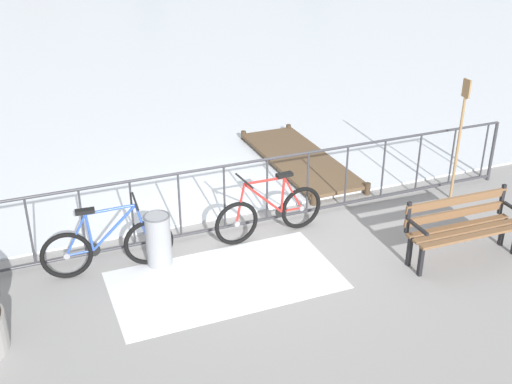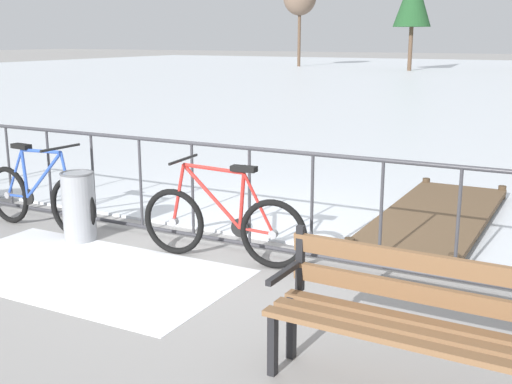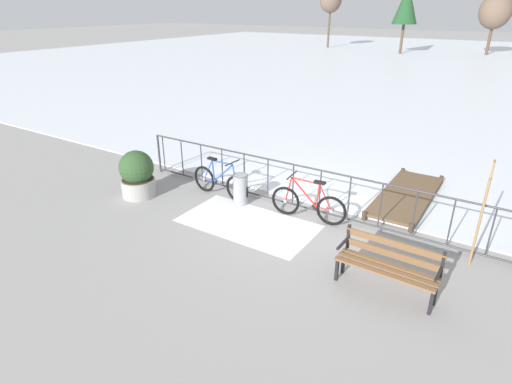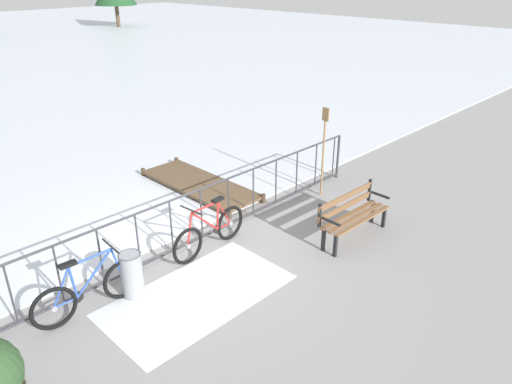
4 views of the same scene
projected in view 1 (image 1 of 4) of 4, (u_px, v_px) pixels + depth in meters
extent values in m
plane|color=gray|center=(246.00, 228.00, 9.36)|extent=(160.00, 160.00, 0.00)
cube|color=white|center=(225.00, 280.00, 8.09)|extent=(2.90, 1.55, 0.01)
cylinder|color=#38383D|center=(246.00, 163.00, 8.90)|extent=(9.00, 0.04, 0.04)
cylinder|color=#38383D|center=(246.00, 223.00, 9.32)|extent=(9.00, 0.04, 0.04)
cylinder|color=#38383D|center=(492.00, 152.00, 10.67)|extent=(0.06, 0.06, 1.05)
cylinder|color=#38383D|center=(30.00, 232.00, 8.09)|extent=(0.03, 0.03, 0.97)
cylinder|color=#38383D|center=(83.00, 223.00, 8.32)|extent=(0.03, 0.03, 0.97)
cylinder|color=#38383D|center=(132.00, 214.00, 8.54)|extent=(0.03, 0.03, 0.97)
cylinder|color=#38383D|center=(180.00, 205.00, 8.77)|extent=(0.03, 0.03, 0.97)
cylinder|color=#38383D|center=(224.00, 197.00, 9.00)|extent=(0.03, 0.03, 0.97)
cylinder|color=#38383D|center=(267.00, 190.00, 9.23)|extent=(0.03, 0.03, 0.97)
cylinder|color=#38383D|center=(308.00, 182.00, 9.45)|extent=(0.03, 0.03, 0.97)
cylinder|color=#38383D|center=(346.00, 176.00, 9.68)|extent=(0.03, 0.03, 0.97)
cylinder|color=#38383D|center=(383.00, 169.00, 9.91)|extent=(0.03, 0.03, 0.97)
cylinder|color=#38383D|center=(418.00, 163.00, 10.14)|extent=(0.03, 0.03, 0.97)
cylinder|color=#38383D|center=(452.00, 157.00, 10.36)|extent=(0.03, 0.03, 0.97)
cylinder|color=#38383D|center=(484.00, 151.00, 10.59)|extent=(0.03, 0.03, 0.97)
torus|color=black|center=(301.00, 208.00, 9.22)|extent=(0.66, 0.11, 0.66)
cylinder|color=gray|center=(301.00, 208.00, 9.22)|extent=(0.08, 0.07, 0.08)
torus|color=black|center=(237.00, 223.00, 8.79)|extent=(0.66, 0.11, 0.66)
cylinder|color=gray|center=(237.00, 223.00, 8.79)|extent=(0.08, 0.07, 0.08)
cylinder|color=red|center=(283.00, 195.00, 8.96)|extent=(0.08, 0.04, 0.53)
cylinder|color=red|center=(263.00, 198.00, 8.83)|extent=(0.61, 0.09, 0.59)
cylinder|color=red|center=(265.00, 181.00, 8.72)|extent=(0.63, 0.09, 0.07)
cylinder|color=red|center=(291.00, 210.00, 9.14)|extent=(0.34, 0.06, 0.05)
cylinder|color=red|center=(293.00, 193.00, 9.04)|extent=(0.32, 0.06, 0.56)
cylinder|color=red|center=(240.00, 204.00, 8.69)|extent=(0.16, 0.05, 0.59)
cube|color=black|center=(284.00, 175.00, 8.84)|extent=(0.25, 0.12, 0.05)
cylinder|color=black|center=(244.00, 181.00, 8.56)|extent=(0.07, 0.52, 0.03)
cylinder|color=black|center=(281.00, 211.00, 9.07)|extent=(0.18, 0.03, 0.18)
torus|color=black|center=(67.00, 256.00, 8.01)|extent=(0.66, 0.11, 0.66)
cylinder|color=gray|center=(67.00, 256.00, 8.01)|extent=(0.08, 0.07, 0.08)
torus|color=black|center=(149.00, 243.00, 8.31)|extent=(0.66, 0.11, 0.66)
cylinder|color=gray|center=(149.00, 243.00, 8.31)|extent=(0.08, 0.07, 0.08)
cylinder|color=#2D51B2|center=(89.00, 232.00, 7.98)|extent=(0.08, 0.04, 0.53)
cylinder|color=#2D51B2|center=(114.00, 228.00, 8.06)|extent=(0.61, 0.08, 0.59)
cylinder|color=#2D51B2|center=(111.00, 209.00, 7.94)|extent=(0.63, 0.08, 0.07)
cylinder|color=#2D51B2|center=(80.00, 253.00, 8.05)|extent=(0.34, 0.05, 0.05)
cylinder|color=#2D51B2|center=(76.00, 235.00, 7.93)|extent=(0.32, 0.05, 0.56)
cylinder|color=#2D51B2|center=(142.00, 224.00, 8.16)|extent=(0.16, 0.04, 0.59)
cube|color=black|center=(85.00, 211.00, 7.84)|extent=(0.25, 0.12, 0.05)
cylinder|color=black|center=(135.00, 201.00, 8.00)|extent=(0.07, 0.52, 0.03)
cylinder|color=black|center=(93.00, 250.00, 8.10)|extent=(0.18, 0.03, 0.18)
cube|color=brown|center=(458.00, 226.00, 8.49)|extent=(1.60, 0.15, 0.04)
cube|color=brown|center=(466.00, 231.00, 8.36)|extent=(1.60, 0.15, 0.04)
cube|color=brown|center=(473.00, 236.00, 8.23)|extent=(1.60, 0.15, 0.04)
cube|color=brown|center=(455.00, 214.00, 8.51)|extent=(1.60, 0.10, 0.12)
cube|color=brown|center=(457.00, 200.00, 8.43)|extent=(1.60, 0.10, 0.12)
cube|color=black|center=(502.00, 231.00, 8.81)|extent=(0.05, 0.06, 0.44)
cube|color=black|center=(502.00, 199.00, 8.72)|extent=(0.05, 0.05, 0.45)
cube|color=black|center=(421.00, 261.00, 8.11)|extent=(0.05, 0.06, 0.44)
cube|color=black|center=(409.00, 251.00, 8.33)|extent=(0.05, 0.06, 0.44)
cube|color=black|center=(408.00, 217.00, 8.23)|extent=(0.05, 0.05, 0.45)
cube|color=black|center=(419.00, 228.00, 8.03)|extent=(0.05, 0.40, 0.04)
cylinder|color=gray|center=(158.00, 240.00, 8.30)|extent=(0.34, 0.34, 0.72)
torus|color=#545558|center=(157.00, 216.00, 8.15)|extent=(0.35, 0.35, 0.02)
cylinder|color=#937047|center=(457.00, 149.00, 9.89)|extent=(0.04, 0.04, 1.70)
cube|color=#937047|center=(467.00, 88.00, 9.46)|extent=(0.03, 0.16, 0.28)
cube|color=brown|center=(299.00, 159.00, 11.44)|extent=(1.10, 3.07, 0.06)
cylinder|color=#433323|center=(314.00, 199.00, 10.00)|extent=(0.10, 0.10, 0.20)
cylinder|color=#433323|center=(367.00, 189.00, 10.34)|extent=(0.10, 0.10, 0.20)
cylinder|color=#433323|center=(244.00, 136.00, 12.56)|extent=(0.10, 0.10, 0.20)
cylinder|color=#433323|center=(288.00, 129.00, 12.90)|extent=(0.10, 0.10, 0.20)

